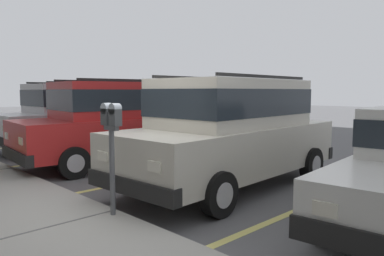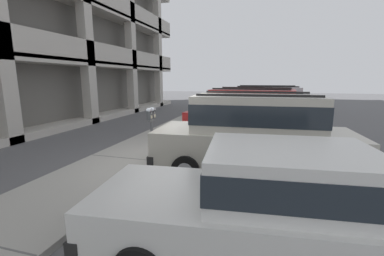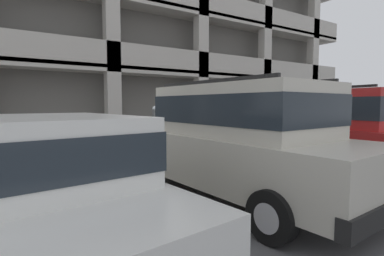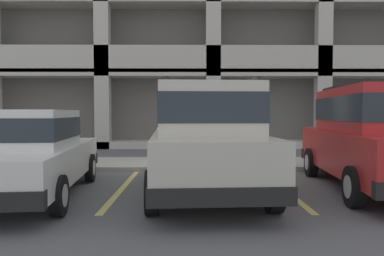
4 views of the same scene
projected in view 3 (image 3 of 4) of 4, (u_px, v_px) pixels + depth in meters
name	position (u px, v px, depth m)	size (l,w,h in m)	color
ground_plane	(173.00, 176.00, 7.13)	(80.00, 80.00, 0.10)	#565659
sidewalk	(149.00, 162.00, 8.20)	(40.00, 2.20, 0.12)	#9E9B93
parking_stall_lines	(263.00, 177.00, 6.83)	(12.78, 4.80, 0.01)	#DBD16B
silver_suv	(239.00, 137.00, 5.16)	(2.20, 4.88, 2.03)	beige
red_sedan	(43.00, 184.00, 3.15)	(2.17, 4.63, 1.54)	silver
dark_hatchback	(336.00, 128.00, 7.20)	(2.33, 4.94, 2.03)	red
parking_meter_near	(160.00, 122.00, 7.24)	(0.35, 0.12, 1.49)	#595B60
fire_hydrant	(279.00, 139.00, 10.11)	(0.30, 0.30, 0.70)	gold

